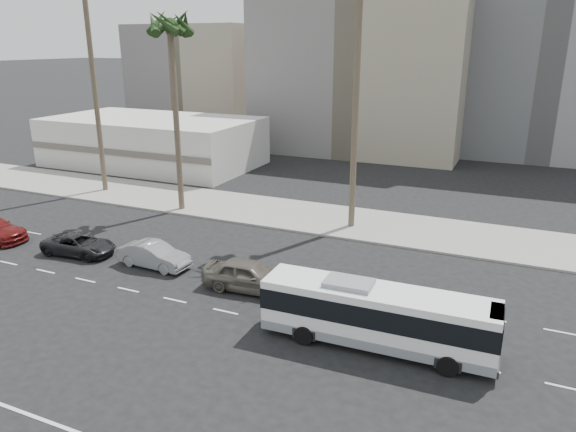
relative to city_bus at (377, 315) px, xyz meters
The scene contains 11 objects.
ground 2.16m from the city_bus, behind, with size 700.00×700.00×0.00m, color black.
sidewalk_north 15.67m from the city_bus, 95.66° to the left, with size 120.00×7.00×0.15m, color gray.
commercial_low 40.90m from the city_bus, 140.48° to the left, with size 22.00×12.16×5.00m.
midrise_beige_west 47.61m from the city_bus, 106.74° to the left, with size 24.00×18.00×18.00m, color gray.
midrise_gray_center 53.67m from the city_bus, 82.92° to the left, with size 20.00×20.00×26.00m, color slate.
midrise_beige_far 64.04m from the city_bus, 128.32° to the left, with size 18.00×16.00×15.00m, color gray.
city_bus is the anchor object (origin of this frame).
car_a 8.09m from the city_bus, 160.66° to the left, with size 4.97×2.00×1.69m, color #625B50.
car_b 14.55m from the city_bus, 167.36° to the left, with size 4.44×1.55×1.46m, color gray.
car_c 19.90m from the city_bus, behind, with size 4.62×2.13×1.29m, color black.
palm_mid 26.18m from the city_bus, 145.46° to the left, with size 4.84×4.84×14.97m.
Camera 1 is at (6.35, -20.30, 12.62)m, focal length 33.37 mm.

